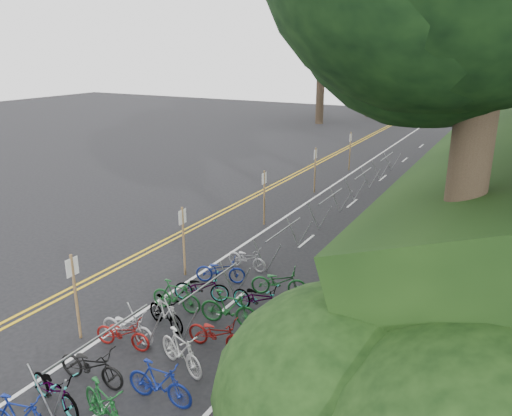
{
  "coord_description": "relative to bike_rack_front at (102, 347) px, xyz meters",
  "views": [
    {
      "loc": [
        10.41,
        -7.87,
        7.59
      ],
      "look_at": [
        1.06,
        9.39,
        1.3
      ],
      "focal_mm": 35.0,
      "sensor_mm": 36.0,
      "label": 1
    }
  ],
  "objects": [
    {
      "name": "red_curb",
      "position": [
        3.29,
        12.69,
        -0.87
      ],
      "size": [
        0.25,
        28.0,
        0.1
      ],
      "primitive_type": "cube",
      "color": "maroon",
      "rests_on": "ground"
    },
    {
      "name": "bike_front",
      "position": [
        -0.7,
        1.58,
        -0.48
      ],
      "size": [
        0.68,
        1.71,
        0.88
      ],
      "primitive_type": "imported",
      "rotation": [
        0.0,
        0.0,
        1.63
      ],
      "color": "#9E9EA3",
      "rests_on": "ground"
    },
    {
      "name": "bike_valet",
      "position": [
        0.6,
        2.14,
        -0.44
      ],
      "size": [
        3.3,
        11.18,
        1.07
      ],
      "color": "navy",
      "rests_on": "ground"
    },
    {
      "name": "ground",
      "position": [
        -2.41,
        0.69,
        -0.92
      ],
      "size": [
        120.0,
        120.0,
        0.0
      ],
      "primitive_type": "plane",
      "color": "black",
      "rests_on": "ground"
    },
    {
      "name": "signpost_near",
      "position": [
        -1.95,
        1.05,
        0.49
      ],
      "size": [
        0.08,
        0.4,
        2.48
      ],
      "color": "brown",
      "rests_on": "ground"
    },
    {
      "name": "road_markings",
      "position": [
        -1.78,
        10.79,
        -0.92
      ],
      "size": [
        7.47,
        80.0,
        0.01
      ],
      "color": "gold",
      "rests_on": "ground"
    },
    {
      "name": "bike_rack_front",
      "position": [
        0.0,
        0.0,
        0.0
      ],
      "size": [
        1.18,
        3.26,
        1.26
      ],
      "color": "gray",
      "rests_on": "ground"
    },
    {
      "name": "signposts_rest",
      "position": [
        -1.81,
        14.69,
        0.51
      ],
      "size": [
        0.08,
        18.4,
        2.5
      ],
      "color": "brown",
      "rests_on": "ground"
    },
    {
      "name": "bike_racks_rest",
      "position": [
        0.59,
        13.69,
        -0.07
      ],
      "size": [
        1.14,
        23.0,
        1.17
      ],
      "color": "gray",
      "rests_on": "ground"
    }
  ]
}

